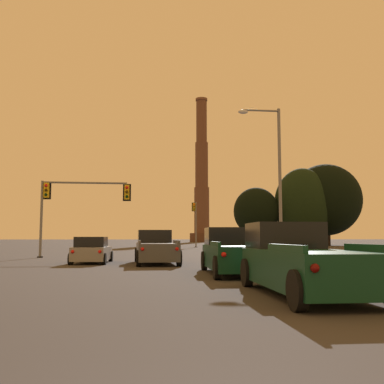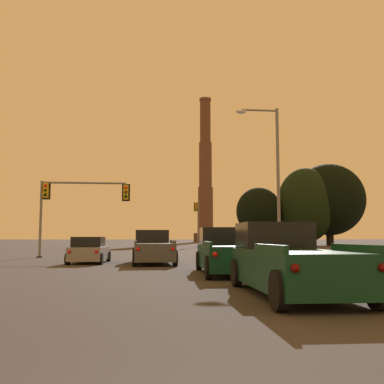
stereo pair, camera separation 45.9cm
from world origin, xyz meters
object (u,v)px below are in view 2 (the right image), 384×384
pickup_truck_right_lane_second (227,253)px  pickup_truck_right_lane_third (289,262)px  traffic_light_overhead_left (73,199)px  street_lamp (272,168)px  pickup_truck_center_lane_front (153,249)px  hatchback_left_lane_front (89,251)px  smokestack (205,185)px  traffic_light_far_right (197,218)px

pickup_truck_right_lane_second → pickup_truck_right_lane_third: bearing=-84.3°
traffic_light_overhead_left → street_lamp: size_ratio=0.66×
pickup_truck_right_lane_second → pickup_truck_center_lane_front: size_ratio=1.01×
pickup_truck_right_lane_third → traffic_light_overhead_left: bearing=113.2°
pickup_truck_right_lane_third → street_lamp: 17.58m
hatchback_left_lane_front → traffic_light_overhead_left: bearing=109.2°
smokestack → street_lamp: bearing=-95.6°
traffic_light_far_right → street_lamp: size_ratio=0.67×
pickup_truck_right_lane_third → traffic_light_overhead_left: 23.36m
pickup_truck_center_lane_front → street_lamp: bearing=18.3°
hatchback_left_lane_front → pickup_truck_center_lane_front: size_ratio=0.75×
pickup_truck_right_lane_third → traffic_light_overhead_left: traffic_light_overhead_left is taller
pickup_truck_right_lane_second → hatchback_left_lane_front: 10.05m
pickup_truck_right_lane_second → pickup_truck_right_lane_third: 6.52m
pickup_truck_right_lane_second → smokestack: smokestack is taller
hatchback_left_lane_front → traffic_light_overhead_left: traffic_light_overhead_left is taller
traffic_light_overhead_left → hatchback_left_lane_front: bearing=-73.6°
traffic_light_overhead_left → street_lamp: 14.13m
pickup_truck_right_lane_third → hatchback_left_lane_front: bearing=115.8°
pickup_truck_right_lane_second → pickup_truck_center_lane_front: same height
pickup_truck_right_lane_second → traffic_light_overhead_left: 17.41m
pickup_truck_center_lane_front → pickup_truck_right_lane_third: 13.94m
hatchback_left_lane_front → pickup_truck_right_lane_second: bearing=-48.8°
traffic_light_overhead_left → traffic_light_far_right: 33.36m
pickup_truck_center_lane_front → traffic_light_overhead_left: bearing=123.9°
pickup_truck_center_lane_front → traffic_light_overhead_left: size_ratio=0.87×
pickup_truck_right_lane_third → traffic_light_far_right: (3.92, 52.33, 3.38)m
hatchback_left_lane_front → pickup_truck_right_lane_third: 15.82m
pickup_truck_right_lane_third → smokestack: smokestack is taller
traffic_light_far_right → pickup_truck_right_lane_third: bearing=-94.3°
pickup_truck_right_lane_second → pickup_truck_center_lane_front: (-2.77, 7.08, 0.00)m
traffic_light_far_right → traffic_light_overhead_left: bearing=-112.2°
pickup_truck_right_lane_second → hatchback_left_lane_front: size_ratio=1.34×
hatchback_left_lane_front → traffic_light_overhead_left: 8.13m
traffic_light_overhead_left → pickup_truck_right_lane_third: bearing=-68.0°
hatchback_left_lane_front → traffic_light_far_right: (10.50, 37.95, 3.52)m
pickup_truck_right_lane_second → hatchback_left_lane_front: (-6.24, 7.87, -0.14)m
pickup_truck_center_lane_front → pickup_truck_right_lane_third: (3.11, -13.59, 0.00)m
pickup_truck_right_lane_second → traffic_light_far_right: size_ratio=0.87×
traffic_light_overhead_left → street_lamp: bearing=-21.5°
pickup_truck_center_lane_front → traffic_light_far_right: traffic_light_far_right is taller
smokestack → pickup_truck_center_lane_front: bearing=-99.3°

